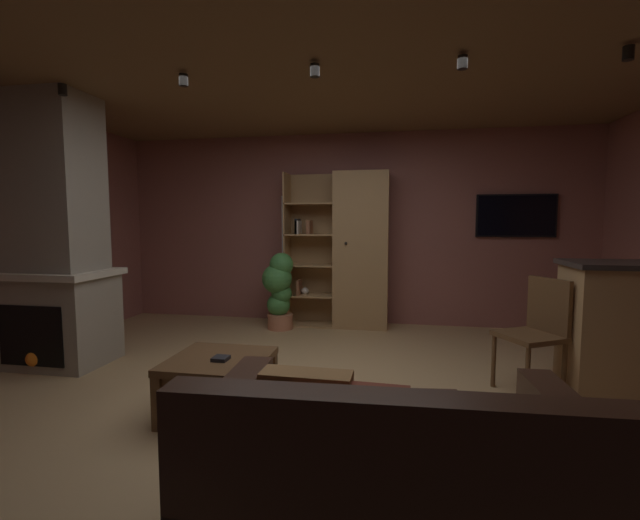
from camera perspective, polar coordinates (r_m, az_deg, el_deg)
name	(u,v)px	position (r m, az deg, el deg)	size (l,w,h in m)	color
floor	(311,400)	(3.47, -1.23, -18.30)	(6.24, 5.23, 0.02)	tan
wall_back	(349,229)	(5.80, 3.95, 4.14)	(6.36, 0.06, 2.55)	#8E544C
ceiling	(310,58)	(3.40, -1.33, 25.50)	(6.24, 5.23, 0.02)	brown
window_pane_back	(309,226)	(5.86, -1.49, 4.52)	(0.77, 0.01, 0.84)	white
stone_fireplace	(54,246)	(4.77, -32.07, 1.64)	(1.01, 0.74, 2.55)	gray
bookshelf_cabinet	(354,251)	(5.53, 4.60, 1.22)	(1.34, 0.41, 2.01)	#A87F51
leather_couch	(390,492)	(1.93, 9.33, -28.32)	(1.54, 0.94, 0.84)	#382116
coffee_table	(219,369)	(3.20, -13.36, -13.99)	(0.68, 0.67, 0.41)	brown
table_book_0	(221,358)	(3.10, -13.17, -12.73)	(0.11, 0.11, 0.03)	black
dining_chair	(537,327)	(3.87, 27.12, -8.00)	(0.57, 0.57, 0.92)	brown
potted_floor_plant	(279,288)	(5.47, -5.51, -3.80)	(0.40, 0.38, 0.98)	#B77051
wall_mounted_tv	(516,216)	(5.89, 24.78, 5.42)	(0.95, 0.06, 0.54)	black
track_light_spot_0	(63,90)	(4.39, -31.26, 18.95)	(0.07, 0.07, 0.09)	black
track_light_spot_1	(183,80)	(3.76, -17.84, 21.97)	(0.07, 0.07, 0.09)	black
track_light_spot_2	(315,71)	(3.40, -0.70, 24.06)	(0.07, 0.07, 0.09)	black
track_light_spot_3	(462,62)	(3.40, 18.57, 23.82)	(0.07, 0.07, 0.09)	black
track_light_spot_4	(628,53)	(3.70, 36.01, 21.52)	(0.07, 0.07, 0.09)	black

